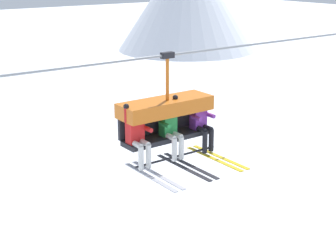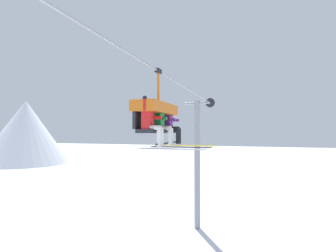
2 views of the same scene
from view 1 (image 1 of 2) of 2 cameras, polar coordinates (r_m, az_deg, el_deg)
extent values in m
cylinder|color=gray|center=(10.55, 1.89, 8.09)|extent=(18.60, 0.05, 0.05)
cube|color=#232328|center=(10.71, -0.07, -1.25)|extent=(2.00, 0.48, 0.10)
cube|color=#232328|center=(10.84, -0.94, 0.51)|extent=(2.00, 0.08, 0.45)
cube|color=#D16619|center=(10.57, -0.26, 2.17)|extent=(2.04, 0.68, 0.30)
cylinder|color=black|center=(10.58, 0.95, -3.39)|extent=(2.00, 0.04, 0.04)
cylinder|color=#D16619|center=(10.38, -0.07, 5.21)|extent=(0.07, 0.07, 0.87)
cube|color=black|center=(10.28, -0.07, 7.85)|extent=(0.28, 0.12, 0.12)
cube|color=red|center=(10.17, -3.69, -0.49)|extent=(0.32, 0.22, 0.52)
sphere|color=silver|center=(10.06, -3.73, 1.45)|extent=(0.22, 0.22, 0.22)
ellipsoid|color=black|center=(9.98, -3.42, 1.32)|extent=(0.17, 0.04, 0.08)
cylinder|color=silver|center=(10.06, -3.56, -2.02)|extent=(0.11, 0.34, 0.11)
cylinder|color=silver|center=(10.15, -2.73, -1.82)|extent=(0.11, 0.34, 0.11)
cylinder|color=silver|center=(10.01, -3.01, -3.58)|extent=(0.11, 0.11, 0.48)
cylinder|color=silver|center=(10.10, -2.17, -3.37)|extent=(0.11, 0.11, 0.48)
cube|color=#B2B2BC|center=(9.89, -2.03, -5.65)|extent=(0.09, 1.70, 0.02)
cube|color=#B2B2BC|center=(9.98, -1.19, -5.42)|extent=(0.09, 1.70, 0.02)
cylinder|color=red|center=(9.97, -4.63, 1.22)|extent=(0.09, 0.09, 0.30)
sphere|color=black|center=(9.92, -4.66, 2.16)|extent=(0.11, 0.11, 0.11)
cylinder|color=red|center=(10.13, -2.35, -0.30)|extent=(0.09, 0.30, 0.09)
cube|color=#23843D|center=(10.60, 0.00, 0.31)|extent=(0.32, 0.22, 0.52)
sphere|color=black|center=(10.50, 0.00, 2.18)|extent=(0.22, 0.22, 0.22)
ellipsoid|color=black|center=(10.42, 0.32, 2.06)|extent=(0.17, 0.04, 0.08)
cylinder|color=silver|center=(10.49, 0.15, -1.15)|extent=(0.11, 0.34, 0.11)
cylinder|color=silver|center=(10.59, 0.92, -0.97)|extent=(0.11, 0.34, 0.11)
cylinder|color=silver|center=(10.44, 0.71, -2.64)|extent=(0.11, 0.11, 0.48)
cylinder|color=silver|center=(10.54, 1.47, -2.44)|extent=(0.11, 0.11, 0.48)
cube|color=#232328|center=(10.32, 1.69, -4.61)|extent=(0.09, 1.70, 0.02)
cube|color=#232328|center=(10.43, 2.46, -4.39)|extent=(0.09, 1.70, 0.02)
cylinder|color=#23843D|center=(10.37, -0.35, 0.14)|extent=(0.09, 0.30, 0.09)
cylinder|color=#23843D|center=(10.61, 0.81, 2.29)|extent=(0.09, 0.09, 0.30)
sphere|color=black|center=(10.56, 0.82, 3.18)|extent=(0.11, 0.11, 0.11)
cube|color=purple|center=(11.07, 3.38, 1.04)|extent=(0.32, 0.22, 0.52)
sphere|color=black|center=(10.98, 3.41, 2.84)|extent=(0.22, 0.22, 0.22)
ellipsoid|color=black|center=(10.90, 3.75, 2.73)|extent=(0.17, 0.04, 0.08)
cylinder|color=black|center=(10.96, 3.57, -0.34)|extent=(0.11, 0.34, 0.11)
cylinder|color=black|center=(11.07, 4.27, -0.18)|extent=(0.11, 0.34, 0.11)
cylinder|color=black|center=(10.91, 4.11, -1.76)|extent=(0.11, 0.11, 0.48)
cylinder|color=black|center=(11.02, 4.81, -1.58)|extent=(0.11, 0.11, 0.48)
cube|color=gold|center=(10.80, 5.09, -3.63)|extent=(0.09, 1.70, 0.02)
cube|color=gold|center=(10.91, 5.79, -3.43)|extent=(0.09, 1.70, 0.02)
cylinder|color=purple|center=(10.84, 3.12, 0.90)|extent=(0.09, 0.30, 0.09)
cylinder|color=purple|center=(11.07, 4.62, 1.22)|extent=(0.09, 0.30, 0.09)
camera|label=2|loc=(6.61, -40.56, -18.86)|focal=28.00mm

